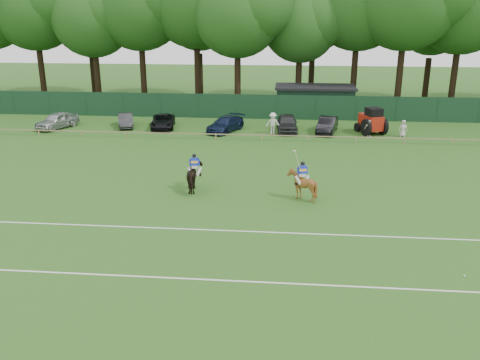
# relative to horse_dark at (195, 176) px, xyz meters

# --- Properties ---
(ground) EXTENTS (160.00, 160.00, 0.00)m
(ground) POSITION_rel_horse_dark_xyz_m (2.47, -4.81, -0.94)
(ground) COLOR #1E4C14
(ground) RESTS_ON ground
(horse_dark) EXTENTS (1.36, 2.35, 1.87)m
(horse_dark) POSITION_rel_horse_dark_xyz_m (0.00, 0.00, 0.00)
(horse_dark) COLOR black
(horse_dark) RESTS_ON ground
(horse_chestnut) EXTENTS (1.82, 1.95, 1.82)m
(horse_chestnut) POSITION_rel_horse_dark_xyz_m (6.56, -0.90, -0.03)
(horse_chestnut) COLOR brown
(horse_chestnut) RESTS_ON ground
(sedan_silver) EXTENTS (3.38, 4.76, 1.51)m
(sedan_silver) POSITION_rel_horse_dark_xyz_m (-16.06, 16.06, -0.18)
(sedan_silver) COLOR #AFB2B5
(sedan_silver) RESTS_ON ground
(sedan_grey) EXTENTS (2.50, 4.05, 1.26)m
(sedan_grey) POSITION_rel_horse_dark_xyz_m (-9.82, 17.30, -0.31)
(sedan_grey) COLOR #2F2F31
(sedan_grey) RESTS_ON ground
(suv_black) EXTENTS (2.80, 4.81, 1.26)m
(suv_black) POSITION_rel_horse_dark_xyz_m (-6.14, 17.12, -0.31)
(suv_black) COLOR black
(suv_black) RESTS_ON ground
(sedan_navy) EXTENTS (3.63, 5.00, 1.35)m
(sedan_navy) POSITION_rel_horse_dark_xyz_m (-0.05, 16.24, -0.26)
(sedan_navy) COLOR #13203E
(sedan_navy) RESTS_ON ground
(hatch_grey) EXTENTS (2.01, 4.63, 1.55)m
(hatch_grey) POSITION_rel_horse_dark_xyz_m (5.60, 16.80, -0.16)
(hatch_grey) COLOR #2F2F31
(hatch_grey) RESTS_ON ground
(estate_black) EXTENTS (2.37, 4.55, 1.43)m
(estate_black) POSITION_rel_horse_dark_xyz_m (9.26, 16.64, -0.22)
(estate_black) COLOR black
(estate_black) RESTS_ON ground
(spectator_left) EXTENTS (1.29, 0.79, 1.93)m
(spectator_left) POSITION_rel_horse_dark_xyz_m (4.33, 15.74, 0.03)
(spectator_left) COLOR silver
(spectator_left) RESTS_ON ground
(spectator_mid) EXTENTS (0.96, 0.71, 1.52)m
(spectator_mid) POSITION_rel_horse_dark_xyz_m (12.81, 15.34, -0.18)
(spectator_mid) COLOR silver
(spectator_mid) RESTS_ON ground
(spectator_right) EXTENTS (0.77, 0.54, 1.48)m
(spectator_right) POSITION_rel_horse_dark_xyz_m (15.84, 15.69, -0.19)
(spectator_right) COLOR beige
(spectator_right) RESTS_ON ground
(rider_dark) EXTENTS (0.93, 0.44, 1.41)m
(rider_dark) POSITION_rel_horse_dark_xyz_m (0.00, -0.01, 0.81)
(rider_dark) COLOR silver
(rider_dark) RESTS_ON ground
(rider_chestnut) EXTENTS (0.97, 0.51, 2.05)m
(rider_chestnut) POSITION_rel_horse_dark_xyz_m (6.56, -0.91, 0.77)
(rider_chestnut) COLOR silver
(rider_chestnut) RESTS_ON ground
(polo_ball) EXTENTS (0.09, 0.09, 0.09)m
(polo_ball) POSITION_rel_horse_dark_xyz_m (13.22, -9.54, -0.89)
(polo_ball) COLOR silver
(polo_ball) RESTS_ON ground
(pitch_lines) EXTENTS (60.00, 5.10, 0.01)m
(pitch_lines) POSITION_rel_horse_dark_xyz_m (2.47, -8.31, -0.93)
(pitch_lines) COLOR silver
(pitch_lines) RESTS_ON ground
(pitch_rail) EXTENTS (62.10, 0.10, 0.50)m
(pitch_rail) POSITION_rel_horse_dark_xyz_m (2.47, 13.19, -0.49)
(pitch_rail) COLOR #997F5B
(pitch_rail) RESTS_ON ground
(perimeter_fence) EXTENTS (92.08, 0.08, 2.50)m
(perimeter_fence) POSITION_rel_horse_dark_xyz_m (2.47, 22.19, 0.31)
(perimeter_fence) COLOR #14351E
(perimeter_fence) RESTS_ON ground
(utility_shed) EXTENTS (8.40, 4.40, 3.04)m
(utility_shed) POSITION_rel_horse_dark_xyz_m (8.47, 25.19, 0.60)
(utility_shed) COLOR #14331E
(utility_shed) RESTS_ON ground
(tree_row) EXTENTS (96.00, 12.00, 21.00)m
(tree_row) POSITION_rel_horse_dark_xyz_m (4.47, 30.19, -0.94)
(tree_row) COLOR #26561C
(tree_row) RESTS_ON ground
(tractor) EXTENTS (2.81, 3.34, 2.39)m
(tractor) POSITION_rel_horse_dark_xyz_m (13.20, 16.55, 0.19)
(tractor) COLOR #A21E0E
(tractor) RESTS_ON ground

